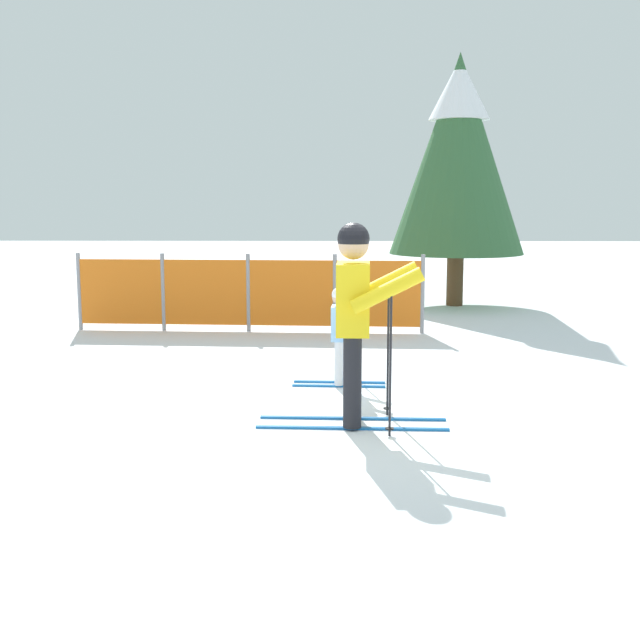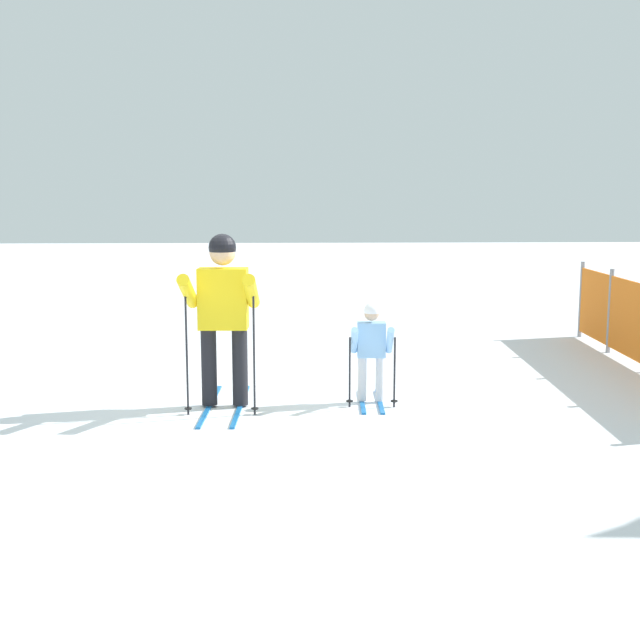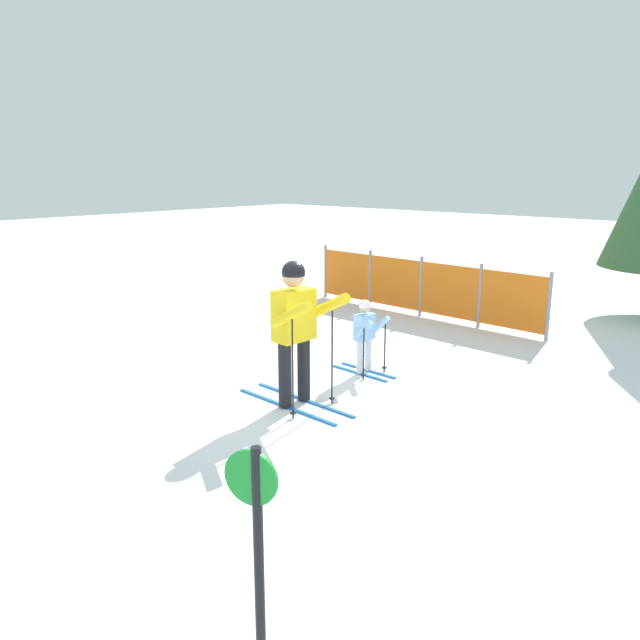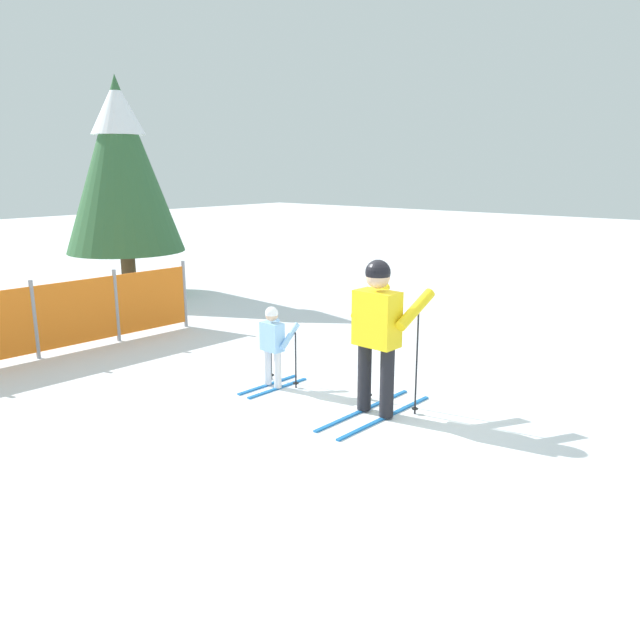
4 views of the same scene
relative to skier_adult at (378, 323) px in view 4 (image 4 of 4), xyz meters
name	(u,v)px [view 4 (image 4 of 4)]	position (x,y,z in m)	size (l,w,h in m)	color
ground_plane	(362,413)	(-0.11, 0.12, -1.02)	(60.00, 60.00, 0.00)	white
skier_adult	(378,323)	(0.00, 0.00, 0.00)	(1.62, 0.73, 1.70)	#1966B2
skier_child	(273,341)	(-0.11, 1.46, -0.44)	(0.96, 0.51, 1.01)	#1966B2
safety_fence	(35,320)	(-1.41, 4.83, -0.46)	(5.03, 0.34, 1.12)	gray
conifer_far	(121,162)	(2.00, 7.75, 1.70)	(2.37, 2.37, 4.40)	#4C3823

